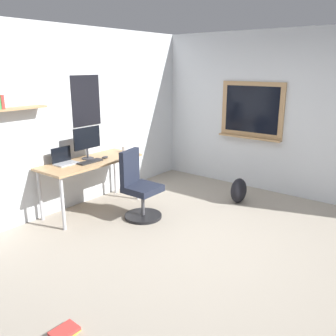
{
  "coord_description": "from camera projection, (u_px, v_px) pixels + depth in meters",
  "views": [
    {
      "loc": [
        -3.21,
        -1.86,
        2.06
      ],
      "look_at": [
        0.11,
        0.72,
        0.85
      ],
      "focal_mm": 38.4,
      "sensor_mm": 36.0,
      "label": 1
    }
  ],
  "objects": [
    {
      "name": "ground_plane",
      "position": [
        212.0,
        252.0,
        4.1
      ],
      "size": [
        5.2,
        5.2,
        0.0
      ],
      "primitive_type": "plane",
      "color": "#9E9384",
      "rests_on": "ground"
    },
    {
      "name": "wall_back",
      "position": [
        69.0,
        119.0,
        5.18
      ],
      "size": [
        5.0,
        0.3,
        2.6
      ],
      "color": "silver",
      "rests_on": "ground"
    },
    {
      "name": "wall_right",
      "position": [
        295.0,
        115.0,
        5.61
      ],
      "size": [
        0.22,
        5.0,
        2.6
      ],
      "color": "silver",
      "rests_on": "ground"
    },
    {
      "name": "desk",
      "position": [
        91.0,
        165.0,
        5.16
      ],
      "size": [
        1.52,
        0.62,
        0.74
      ],
      "color": "tan",
      "rests_on": "ground"
    },
    {
      "name": "office_chair",
      "position": [
        139.0,
        189.0,
        4.96
      ],
      "size": [
        0.52,
        0.53,
        0.95
      ],
      "color": "black",
      "rests_on": "ground"
    },
    {
      "name": "laptop",
      "position": [
        64.0,
        160.0,
        4.95
      ],
      "size": [
        0.31,
        0.21,
        0.23
      ],
      "color": "#ADAFB5",
      "rests_on": "desk"
    },
    {
      "name": "monitor_primary",
      "position": [
        87.0,
        141.0,
        5.15
      ],
      "size": [
        0.46,
        0.17,
        0.46
      ],
      "color": "#38383D",
      "rests_on": "desk"
    },
    {
      "name": "keyboard",
      "position": [
        90.0,
        162.0,
        5.03
      ],
      "size": [
        0.37,
        0.13,
        0.02
      ],
      "primitive_type": "cube",
      "color": "black",
      "rests_on": "desk"
    },
    {
      "name": "computer_mouse",
      "position": [
        105.0,
        157.0,
        5.24
      ],
      "size": [
        0.1,
        0.06,
        0.03
      ],
      "primitive_type": "ellipsoid",
      "color": "#262628",
      "rests_on": "desk"
    },
    {
      "name": "coffee_mug",
      "position": [
        124.0,
        149.0,
        5.61
      ],
      "size": [
        0.08,
        0.08,
        0.09
      ],
      "primitive_type": "cylinder",
      "color": "silver",
      "rests_on": "desk"
    },
    {
      "name": "backpack",
      "position": [
        239.0,
        191.0,
        5.54
      ],
      "size": [
        0.32,
        0.22,
        0.39
      ],
      "primitive_type": "ellipsoid",
      "color": "black",
      "rests_on": "ground"
    },
    {
      "name": "book_stack_on_floor",
      "position": [
        65.0,
        332.0,
        2.83
      ],
      "size": [
        0.23,
        0.17,
        0.05
      ],
      "color": "gold",
      "rests_on": "ground"
    }
  ]
}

